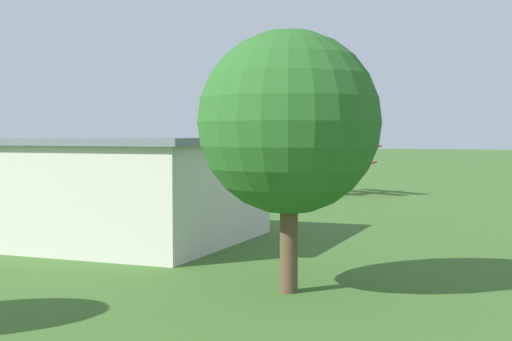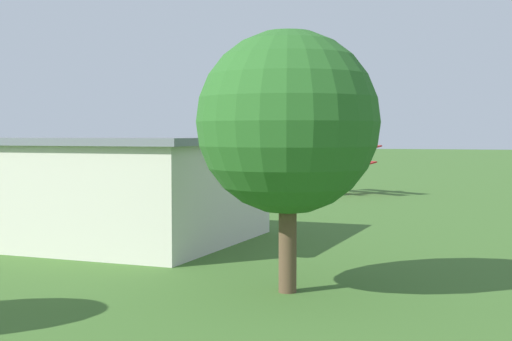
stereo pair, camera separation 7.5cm
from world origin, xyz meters
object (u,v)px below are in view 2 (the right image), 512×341
(hangar, at_px, (23,186))
(person_crossing_taxiway, at_px, (232,198))
(biplane, at_px, (337,158))
(tree_by_windsock, at_px, (288,123))
(person_at_fence_line, at_px, (231,200))

(hangar, height_order, person_crossing_taxiway, hangar)
(biplane, xyz_separation_m, tree_by_windsock, (-6.78, 40.71, 2.59))
(tree_by_windsock, bearing_deg, biplane, -80.55)
(person_at_fence_line, height_order, tree_by_windsock, tree_by_windsock)
(person_crossing_taxiway, bearing_deg, hangar, 68.17)
(hangar, bearing_deg, person_at_fence_line, -115.33)
(hangar, height_order, tree_by_windsock, tree_by_windsock)
(hangar, xyz_separation_m, tree_by_windsock, (-17.99, 9.42, 3.27))
(biplane, xyz_separation_m, person_at_fence_line, (4.27, 16.62, -2.56))
(hangar, bearing_deg, tree_by_windsock, 152.36)
(biplane, distance_m, person_crossing_taxiway, 16.15)
(tree_by_windsock, bearing_deg, person_at_fence_line, -65.36)
(biplane, height_order, person_at_fence_line, biplane)
(hangar, xyz_separation_m, person_crossing_taxiway, (-6.44, -16.07, -1.89))
(person_at_fence_line, xyz_separation_m, tree_by_windsock, (-11.05, 24.09, 5.15))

